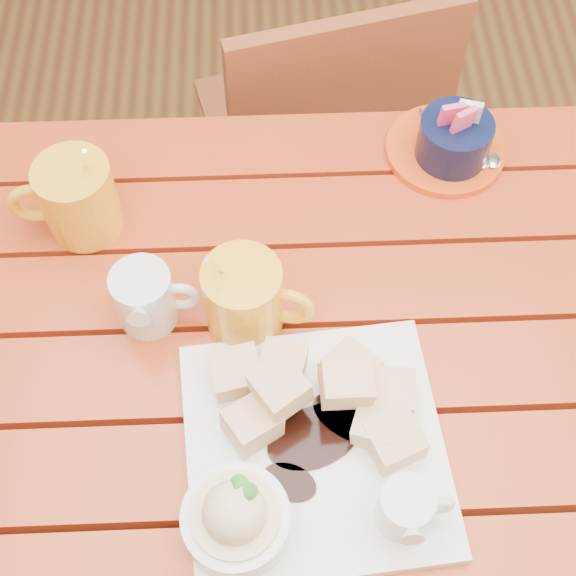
{
  "coord_description": "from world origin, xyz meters",
  "views": [
    {
      "loc": [
        -0.03,
        -0.4,
        1.58
      ],
      "look_at": [
        -0.02,
        0.07,
        0.82
      ],
      "focal_mm": 50.0,
      "sensor_mm": 36.0,
      "label": 1
    }
  ],
  "objects_px": {
    "orange_saucer": "(446,150)",
    "chair_far": "(322,139)",
    "table": "(302,406)",
    "dessert_plate": "(301,458)",
    "coffee_mug_right": "(246,297)",
    "coffee_mug_left": "(76,198)"
  },
  "relations": [
    {
      "from": "dessert_plate",
      "to": "orange_saucer",
      "type": "distance_m",
      "value": 0.49
    },
    {
      "from": "table",
      "to": "chair_far",
      "type": "distance_m",
      "value": 0.65
    },
    {
      "from": "coffee_mug_left",
      "to": "coffee_mug_right",
      "type": "height_order",
      "value": "coffee_mug_left"
    },
    {
      "from": "table",
      "to": "coffee_mug_left",
      "type": "xyz_separation_m",
      "value": [
        -0.27,
        0.22,
        0.16
      ]
    },
    {
      "from": "dessert_plate",
      "to": "chair_far",
      "type": "distance_m",
      "value": 0.81
    },
    {
      "from": "dessert_plate",
      "to": "coffee_mug_right",
      "type": "xyz_separation_m",
      "value": [
        -0.05,
        0.18,
        0.02
      ]
    },
    {
      "from": "dessert_plate",
      "to": "coffee_mug_right",
      "type": "relative_size",
      "value": 1.97
    },
    {
      "from": "orange_saucer",
      "to": "chair_far",
      "type": "distance_m",
      "value": 0.45
    },
    {
      "from": "coffee_mug_left",
      "to": "coffee_mug_right",
      "type": "xyz_separation_m",
      "value": [
        0.21,
        -0.15,
        -0.0
      ]
    },
    {
      "from": "table",
      "to": "coffee_mug_right",
      "type": "bearing_deg",
      "value": 133.21
    },
    {
      "from": "orange_saucer",
      "to": "dessert_plate",
      "type": "bearing_deg",
      "value": -116.67
    },
    {
      "from": "coffee_mug_left",
      "to": "chair_far",
      "type": "height_order",
      "value": "coffee_mug_left"
    },
    {
      "from": "coffee_mug_left",
      "to": "orange_saucer",
      "type": "height_order",
      "value": "coffee_mug_left"
    },
    {
      "from": "table",
      "to": "chair_far",
      "type": "relative_size",
      "value": 1.49
    },
    {
      "from": "dessert_plate",
      "to": "coffee_mug_left",
      "type": "distance_m",
      "value": 0.42
    },
    {
      "from": "orange_saucer",
      "to": "chair_far",
      "type": "bearing_deg",
      "value": 114.91
    },
    {
      "from": "coffee_mug_left",
      "to": "orange_saucer",
      "type": "xyz_separation_m",
      "value": [
        0.48,
        0.1,
        -0.05
      ]
    },
    {
      "from": "chair_far",
      "to": "coffee_mug_right",
      "type": "bearing_deg",
      "value": 62.39
    },
    {
      "from": "dessert_plate",
      "to": "coffee_mug_left",
      "type": "relative_size",
      "value": 1.9
    },
    {
      "from": "table",
      "to": "orange_saucer",
      "type": "bearing_deg",
      "value": 56.62
    },
    {
      "from": "table",
      "to": "coffee_mug_right",
      "type": "distance_m",
      "value": 0.18
    },
    {
      "from": "coffee_mug_right",
      "to": "chair_far",
      "type": "bearing_deg",
      "value": 91.17
    }
  ]
}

